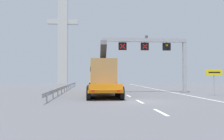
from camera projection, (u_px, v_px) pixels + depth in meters
name	position (u px, v px, depth m)	size (l,w,h in m)	color
ground	(138.00, 101.00, 19.27)	(112.00, 112.00, 0.00)	#5B5B60
lane_markings	(112.00, 87.00, 44.48)	(0.20, 65.21, 0.01)	silver
edge_line_right	(168.00, 92.00, 31.75)	(0.20, 63.00, 0.01)	silver
overhead_lane_gantry	(157.00, 49.00, 30.25)	(10.45, 0.90, 6.83)	#9EA0A5
heavy_haul_truck_orange	(102.00, 76.00, 27.57)	(3.06, 14.08, 5.30)	orange
exit_sign_yellow	(214.00, 75.00, 24.98)	(1.68, 0.15, 2.62)	#9EA0A5
guardrail_left	(67.00, 86.00, 35.22)	(0.13, 37.17, 0.76)	#999EA3
bridge_pylon_distant	(63.00, 32.00, 75.17)	(9.00, 2.00, 29.52)	#B7B7B2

